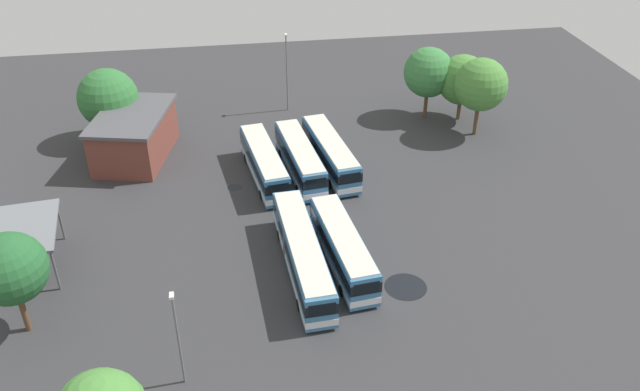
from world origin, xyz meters
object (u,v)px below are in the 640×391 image
depot_building (134,135)px  tree_west_edge (463,80)px  bus_row1_slot0 (302,253)px  bus_row1_slot1 (343,248)px  lamp_post_by_building (287,70)px  tree_south_edge (10,269)px  bus_row0_slot1 (300,158)px  tree_northwest (429,72)px  bus_row0_slot0 (264,163)px  tree_northeast (481,85)px  bus_row0_slot2 (330,153)px  maintenance_shelter (23,230)px  tree_east_edge (108,99)px  lamp_post_far_corner (178,335)px

depot_building → tree_west_edge: (-3.45, 37.06, 2.43)m
bus_row1_slot0 → bus_row1_slot1: bearing=93.4°
bus_row1_slot1 → depot_building: depot_building is taller
lamp_post_by_building → tree_south_edge: size_ratio=1.15×
bus_row0_slot1 → tree_northwest: 20.43m
bus_row1_slot0 → lamp_post_by_building: lamp_post_by_building is taller
bus_row0_slot1 → tree_south_edge: size_ratio=1.50×
bus_row0_slot0 → lamp_post_by_building: bearing=165.1°
tree_northeast → bus_row0_slot2: bearing=-73.9°
bus_row0_slot1 → bus_row1_slot1: bearing=5.5°
bus_row1_slot1 → tree_northwest: 30.97m
bus_row1_slot1 → maintenance_shelter: 25.71m
bus_row1_slot0 → tree_west_edge: tree_west_edge is taller
bus_row1_slot1 → tree_east_edge: bearing=-141.4°
maintenance_shelter → lamp_post_far_corner: 19.15m
bus_row1_slot0 → lamp_post_by_building: (-31.25, 2.46, 3.41)m
depot_building → lamp_post_far_corner: lamp_post_far_corner is taller
bus_row0_slot0 → bus_row0_slot2: 6.97m
bus_row0_slot1 → tree_west_edge: 22.78m
bus_row1_slot1 → tree_northwest: bearing=150.5°
depot_building → tree_northwest: tree_northwest is taller
lamp_post_by_building → tree_northeast: lamp_post_by_building is taller
tree_south_edge → tree_west_edge: bearing=124.2°
depot_building → tree_east_edge: 5.73m
bus_row1_slot0 → lamp_post_far_corner: 14.29m
lamp_post_far_corner → tree_east_edge: size_ratio=0.93×
maintenance_shelter → bus_row1_slot1: bearing=81.6°
tree_west_edge → tree_northeast: size_ratio=0.88×
bus_row0_slot2 → bus_row1_slot1: bearing=-6.2°
tree_northwest → tree_northeast: bearing=37.1°
depot_building → lamp_post_by_building: bearing=117.9°
bus_row0_slot1 → bus_row1_slot1: same height
tree_south_edge → bus_row1_slot0: bearing=99.9°
lamp_post_far_corner → tree_east_edge: 37.87m
bus_row1_slot1 → maintenance_shelter: size_ratio=1.49×
bus_row1_slot1 → tree_south_edge: tree_south_edge is taller
depot_building → tree_south_edge: (25.71, -5.92, 3.12)m
tree_east_edge → tree_west_edge: bearing=88.6°
bus_row1_slot1 → tree_northeast: size_ratio=1.36×
tree_west_edge → tree_east_edge: tree_east_edge is taller
lamp_post_far_corner → bus_row1_slot1: bearing=129.9°
bus_row1_slot1 → lamp_post_far_corner: bearing=-50.1°
bus_row0_slot0 → bus_row1_slot1: bearing=18.9°
bus_row0_slot0 → maintenance_shelter: bearing=-60.7°
lamp_post_by_building → bus_row1_slot0: bearing=-4.5°
bus_row1_slot0 → tree_east_edge: 31.95m
lamp_post_by_building → tree_northeast: (9.84, 20.25, 0.85)m
bus_row0_slot0 → lamp_post_far_corner: size_ratio=1.62×
bus_row1_slot1 → tree_northeast: tree_northeast is taller
bus_row0_slot2 → tree_south_edge: bearing=-52.4°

